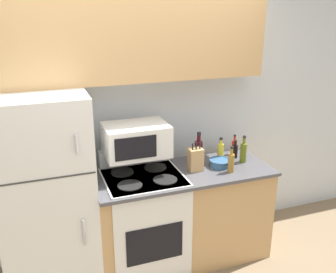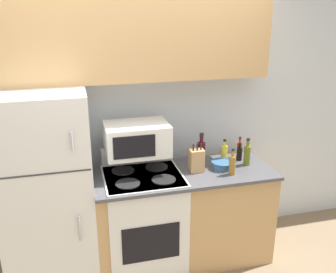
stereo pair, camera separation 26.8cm
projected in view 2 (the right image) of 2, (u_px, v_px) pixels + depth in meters
The scene contains 14 objects.
wall_back at pixel (133, 121), 3.52m from camera, with size 8.00×0.05×2.55m.
lower_cabinets at pixel (183, 216), 3.47m from camera, with size 1.60×0.65×0.91m.
refrigerator at pixel (48, 190), 3.11m from camera, with size 0.73×0.74×1.70m.
upper_cabinets at pixel (134, 38), 3.10m from camera, with size 2.33×0.33×0.70m.
stove at pixel (144, 220), 3.37m from camera, with size 0.67×0.63×1.08m.
microwave at pixel (137, 139), 3.21m from camera, with size 0.54×0.39×0.27m.
knife_block at pixel (196, 160), 3.29m from camera, with size 0.12×0.10×0.26m.
bowl at pixel (222, 165), 3.37m from camera, with size 0.19×0.19×0.07m.
bottle_olive_oil at pixel (247, 154), 3.42m from camera, with size 0.06×0.06×0.26m.
bottle_hot_sauce at pixel (239, 149), 3.62m from camera, with size 0.05×0.05×0.20m.
bottle_cooking_spray at pixel (224, 153), 3.50m from camera, with size 0.06×0.06×0.22m.
bottle_soy_sauce at pixel (239, 153), 3.54m from camera, with size 0.05×0.05×0.18m.
bottle_wine_red at pixel (201, 152), 3.43m from camera, with size 0.08×0.08×0.30m.
bottle_vinegar at pixel (232, 164), 3.23m from camera, with size 0.06×0.06×0.24m.
Camera 2 is at (-0.53, -2.60, 2.30)m, focal length 40.00 mm.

